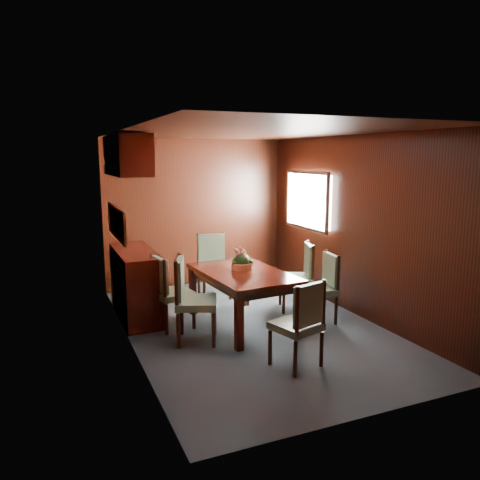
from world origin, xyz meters
name	(u,v)px	position (x,y,z in m)	size (l,w,h in m)	color
ground	(252,327)	(0.00, 0.00, 0.00)	(4.50, 4.50, 0.00)	#323D45
room_shell	(234,196)	(-0.10, 0.33, 1.63)	(3.06, 4.52, 2.41)	black
sideboard	(136,283)	(-1.25, 1.00, 0.45)	(0.48, 1.40, 0.90)	black
dining_table	(243,279)	(-0.07, 0.12, 0.60)	(1.04, 1.56, 0.70)	black
chair_left_near	(190,295)	(-0.84, -0.13, 0.55)	(0.59, 0.61, 1.00)	black
chair_left_far	(168,288)	(-0.97, 0.38, 0.52)	(0.49, 0.51, 0.93)	black
chair_right_near	(323,283)	(0.95, -0.13, 0.50)	(0.47, 0.49, 0.90)	black
chair_right_far	(301,273)	(0.92, 0.38, 0.53)	(0.56, 0.57, 0.95)	black
chair_head	(301,320)	(-0.02, -1.24, 0.51)	(0.53, 0.52, 0.92)	black
chair_foot	(213,262)	(0.01, 1.46, 0.54)	(0.50, 0.48, 0.97)	black
flower_centerpiece	(242,258)	(-0.04, 0.23, 0.84)	(0.29, 0.29, 0.29)	#A65632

